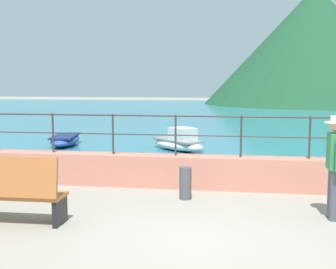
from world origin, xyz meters
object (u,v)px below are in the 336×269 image
at_px(boat_3, 65,140).
at_px(bench_main, 10,190).
at_px(person_walking, 335,162).
at_px(bollard, 185,183).
at_px(boat_1, 179,142).

bearing_deg(boat_3, bench_main, -73.79).
relative_size(person_walking, bollard, 2.73).
xyz_separation_m(bench_main, person_walking, (5.23, 1.06, 0.42)).
distance_m(bollard, boat_1, 5.91).
height_order(person_walking, boat_3, person_walking).
bearing_deg(person_walking, boat_3, 136.60).
bearing_deg(bollard, boat_3, 128.51).
bearing_deg(boat_3, person_walking, -43.40).
relative_size(boat_1, boat_3, 0.94).
xyz_separation_m(person_walking, boat_1, (-3.48, 6.73, -0.65)).
xyz_separation_m(bench_main, boat_3, (-2.41, 8.29, -0.30)).
height_order(bench_main, boat_3, bench_main).
bearing_deg(boat_1, person_walking, -62.66).
bearing_deg(person_walking, bench_main, -168.53).
relative_size(bench_main, boat_1, 0.75).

